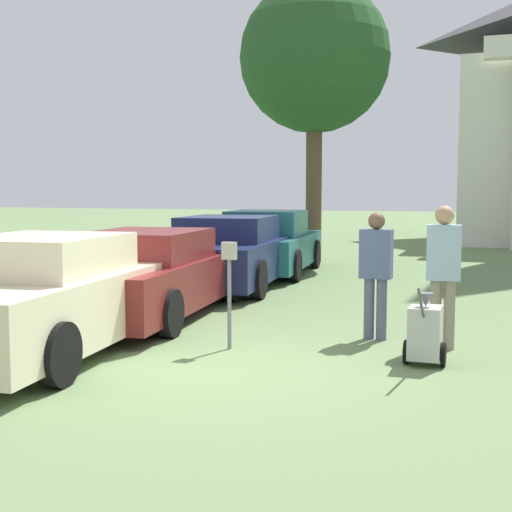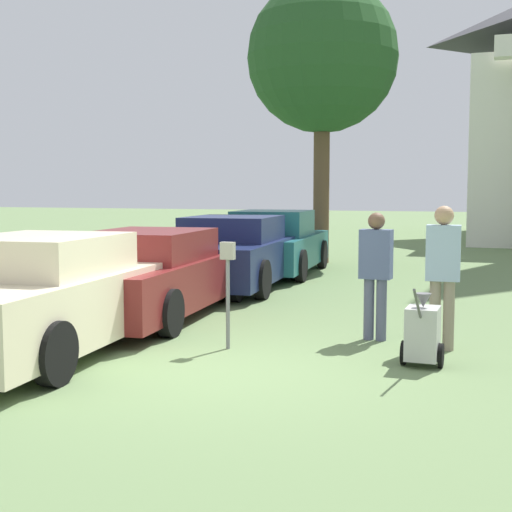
# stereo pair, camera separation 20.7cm
# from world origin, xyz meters

# --- Properties ---
(ground_plane) EXTENTS (120.00, 120.00, 0.00)m
(ground_plane) POSITION_xyz_m (0.00, 0.00, 0.00)
(ground_plane) COLOR #607A4C
(parked_car_cream) EXTENTS (2.35, 4.92, 1.46)m
(parked_car_cream) POSITION_xyz_m (-2.38, 0.12, 0.69)
(parked_car_cream) COLOR beige
(parked_car_cream) RESTS_ON ground_plane
(parked_car_maroon) EXTENTS (2.34, 5.29, 1.38)m
(parked_car_maroon) POSITION_xyz_m (-2.38, 2.83, 0.65)
(parked_car_maroon) COLOR maroon
(parked_car_maroon) RESTS_ON ground_plane
(parked_car_navy) EXTENTS (2.45, 5.08, 1.48)m
(parked_car_navy) POSITION_xyz_m (-2.38, 6.37, 0.70)
(parked_car_navy) COLOR #19234C
(parked_car_navy) RESTS_ON ground_plane
(parked_car_teal) EXTENTS (2.36, 4.77, 1.52)m
(parked_car_teal) POSITION_xyz_m (-2.38, 8.89, 0.70)
(parked_car_teal) COLOR #23666B
(parked_car_teal) RESTS_ON ground_plane
(parking_meter) EXTENTS (0.18, 0.09, 1.36)m
(parking_meter) POSITION_xyz_m (-0.32, 0.99, 0.95)
(parking_meter) COLOR slate
(parking_meter) RESTS_ON ground_plane
(person_worker) EXTENTS (0.43, 0.24, 1.72)m
(person_worker) POSITION_xyz_m (1.33, 2.16, 0.98)
(person_worker) COLOR #515670
(person_worker) RESTS_ON ground_plane
(person_supervisor) EXTENTS (0.43, 0.25, 1.82)m
(person_supervisor) POSITION_xyz_m (2.23, 1.86, 1.05)
(person_supervisor) COLOR gray
(person_supervisor) RESTS_ON ground_plane
(equipment_cart) EXTENTS (0.47, 0.99, 1.00)m
(equipment_cart) POSITION_xyz_m (2.11, 0.92, 0.39)
(equipment_cart) COLOR #B2B2AD
(equipment_cart) RESTS_ON ground_plane
(shade_tree) EXTENTS (4.09, 4.09, 7.65)m
(shade_tree) POSITION_xyz_m (-2.01, 11.81, 5.56)
(shade_tree) COLOR brown
(shade_tree) RESTS_ON ground_plane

